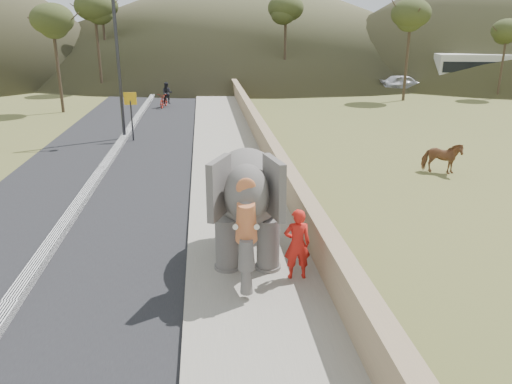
{
  "coord_description": "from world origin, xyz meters",
  "views": [
    {
      "loc": [
        -0.98,
        -8.9,
        5.48
      ],
      "look_at": [
        0.2,
        2.31,
        1.7
      ],
      "focal_mm": 35.0,
      "sensor_mm": 36.0,
      "label": 1
    }
  ],
  "objects_px": {
    "cow": "(442,158)",
    "elephant_and_man": "(249,201)",
    "lamppost": "(123,39)",
    "motorcyclist": "(165,98)"
  },
  "relations": [
    {
      "from": "cow",
      "to": "elephant_and_man",
      "type": "height_order",
      "value": "elephant_and_man"
    },
    {
      "from": "lamppost",
      "to": "cow",
      "type": "height_order",
      "value": "lamppost"
    },
    {
      "from": "elephant_and_man",
      "to": "cow",
      "type": "bearing_deg",
      "value": 39.39
    },
    {
      "from": "lamppost",
      "to": "motorcyclist",
      "type": "xyz_separation_m",
      "value": [
        1.06,
        10.08,
        -4.21
      ]
    },
    {
      "from": "cow",
      "to": "elephant_and_man",
      "type": "xyz_separation_m",
      "value": [
        -8.08,
        -6.64,
        0.88
      ]
    },
    {
      "from": "cow",
      "to": "motorcyclist",
      "type": "bearing_deg",
      "value": 58.69
    },
    {
      "from": "lamppost",
      "to": "cow",
      "type": "distance_m",
      "value": 15.47
    },
    {
      "from": "cow",
      "to": "motorcyclist",
      "type": "distance_m",
      "value": 21.2
    },
    {
      "from": "cow",
      "to": "motorcyclist",
      "type": "relative_size",
      "value": 0.75
    },
    {
      "from": "cow",
      "to": "motorcyclist",
      "type": "xyz_separation_m",
      "value": [
        -11.73,
        17.67,
        0.04
      ]
    }
  ]
}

